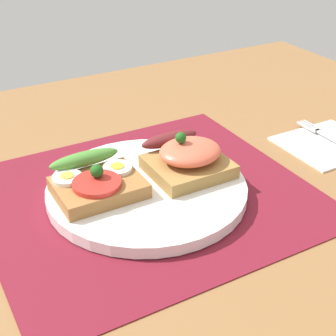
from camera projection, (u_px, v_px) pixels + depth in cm
name	position (u px, v px, depth cm)	size (l,w,h in cm)	color
ground_plane	(147.00, 207.00, 64.12)	(120.00, 90.00, 3.20)	olive
placemat	(147.00, 195.00, 63.24)	(39.50, 35.36, 0.30)	maroon
plate	(147.00, 189.00, 62.80)	(24.79, 24.79, 1.46)	white
sandwich_egg_tomato	(96.00, 181.00, 60.45)	(10.24, 9.36, 3.99)	#9D6A38
sandwich_salmon	(187.00, 157.00, 64.35)	(9.77, 10.34, 5.63)	olive
napkin	(328.00, 143.00, 75.26)	(13.31, 11.75, 0.60)	white
fork	(333.00, 139.00, 75.46)	(1.62, 15.20, 0.32)	#B7B7BC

